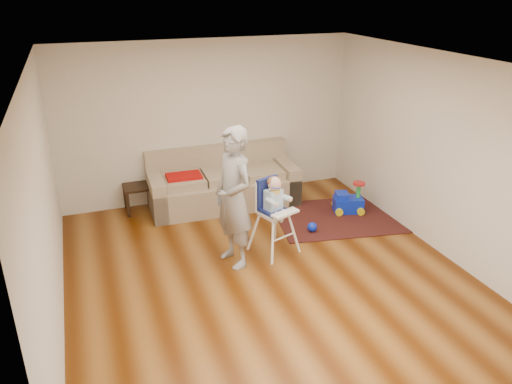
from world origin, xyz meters
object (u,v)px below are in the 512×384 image
object	(u,v)px
toy_ball	(312,227)
adult	(234,198)
high_chair	(274,216)
sofa	(223,178)
side_table	(138,198)
ride_on_toy	(349,197)

from	to	relation	value
toy_ball	adult	size ratio (longest dim) A/B	0.08
toy_ball	high_chair	size ratio (longest dim) A/B	0.13
sofa	side_table	xyz separation A→B (m)	(-1.39, 0.25, -0.25)
toy_ball	sofa	bearing A→B (deg)	123.69
side_table	high_chair	world-z (taller)	high_chair
sofa	high_chair	bearing A→B (deg)	-81.26
ride_on_toy	toy_ball	size ratio (longest dim) A/B	3.48
sofa	toy_ball	bearing A→B (deg)	-54.32
side_table	ride_on_toy	xyz separation A→B (m)	(3.23, -1.25, 0.05)
sofa	adult	world-z (taller)	adult
sofa	adult	bearing A→B (deg)	-99.99
ride_on_toy	toy_ball	bearing A→B (deg)	-136.20
toy_ball	high_chair	distance (m)	0.94
ride_on_toy	high_chair	xyz separation A→B (m)	(-1.63, -0.77, 0.27)
sofa	high_chair	distance (m)	1.79
high_chair	side_table	bearing A→B (deg)	108.52
adult	sofa	bearing A→B (deg)	152.90
ride_on_toy	high_chair	bearing A→B (deg)	-138.30
sofa	ride_on_toy	world-z (taller)	sofa
ride_on_toy	adult	size ratio (longest dim) A/B	0.27
side_table	high_chair	bearing A→B (deg)	-51.74
side_table	ride_on_toy	size ratio (longest dim) A/B	0.87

